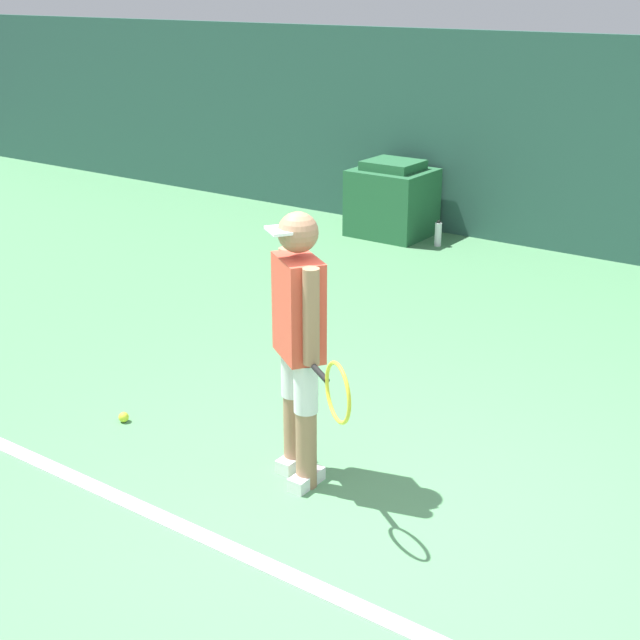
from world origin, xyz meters
TOP-DOWN VIEW (x-y plane):
  - ground_plane at (0.00, 0.00)m, footprint 24.00×24.00m
  - court_baseline at (0.00, -0.54)m, footprint 21.60×0.10m
  - tennis_player at (-0.57, 0.24)m, footprint 0.83×0.61m
  - tennis_ball at (-1.94, 0.13)m, footprint 0.07×0.07m
  - covered_chair at (-2.91, 5.13)m, footprint 0.84×0.75m
  - water_bottle at (-2.26, 5.02)m, footprint 0.08×0.08m

SIDE VIEW (x-z plane):
  - ground_plane at x=0.00m, z-range 0.00..0.00m
  - court_baseline at x=0.00m, z-range 0.00..0.01m
  - tennis_ball at x=-1.94m, z-range 0.00..0.07m
  - water_bottle at x=-2.26m, z-range -0.01..0.27m
  - covered_chair at x=-2.91m, z-range -0.02..0.82m
  - tennis_player at x=-0.57m, z-range 0.08..1.66m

